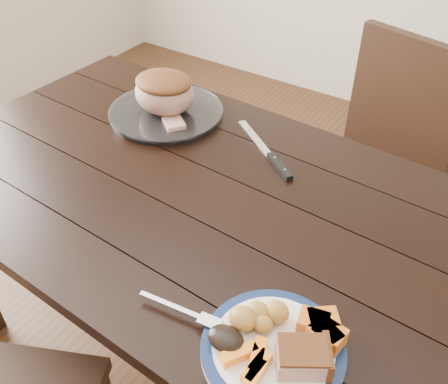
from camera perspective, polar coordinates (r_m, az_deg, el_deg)
The scene contains 15 objects.
ground at distance 1.84m, azimuth -1.83°, elevation -18.36°, with size 4.00×4.00×0.00m, color #472B16.
dining_table at distance 1.34m, azimuth -2.40°, elevation -3.10°, with size 1.64×0.97×0.75m.
chair_far at distance 1.88m, azimuth 17.10°, elevation 3.94°, with size 0.52×0.52×0.93m.
dinner_plate at distance 0.96m, azimuth 5.60°, elevation -17.49°, with size 0.27×0.27×0.02m, color white.
plate_rim at distance 0.95m, azimuth 5.63°, elevation -17.21°, with size 0.27×0.27×0.02m, color #0E1F47.
serving_platter at distance 1.59m, azimuth -6.63°, elevation 8.90°, with size 0.35×0.35×0.02m, color white.
pork_slice at distance 0.92m, azimuth 8.96°, elevation -18.17°, with size 0.09×0.07×0.04m, color tan.
roasted_potatoes at distance 0.96m, azimuth 3.91°, elevation -13.95°, with size 0.10×0.10×0.05m.
carrot_batons at distance 0.91m, azimuth 3.19°, elevation -18.98°, with size 0.08×0.11×0.02m.
pumpkin_wedges at distance 0.96m, azimuth 11.16°, elevation -15.20°, with size 0.10×0.09×0.04m.
dark_mushroom at distance 0.93m, azimuth 0.21°, elevation -16.42°, with size 0.07×0.05×0.03m, color black.
fork at distance 0.99m, azimuth -4.42°, elevation -13.50°, with size 0.18×0.04×0.00m.
roast_joint at distance 1.56m, azimuth -6.82°, elevation 11.13°, with size 0.19×0.16×0.12m, color tan.
cut_slice at distance 1.50m, azimuth -5.74°, elevation 7.79°, with size 0.07×0.06×0.02m, color tan.
carving_knife at distance 1.39m, azimuth 5.63°, elevation 3.82°, with size 0.27×0.20×0.01m.
Camera 1 is at (0.59, -0.79, 1.56)m, focal length 40.00 mm.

